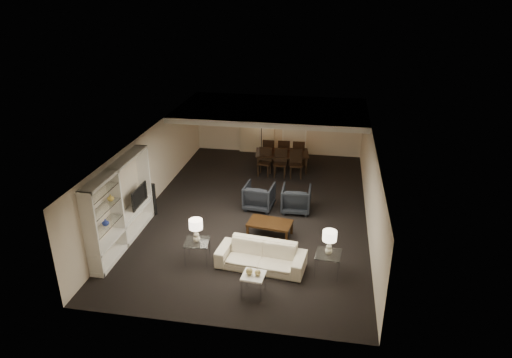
{
  "coord_description": "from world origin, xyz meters",
  "views": [
    {
      "loc": [
        2.24,
        -12.97,
        6.82
      ],
      "look_at": [
        0.0,
        0.0,
        1.1
      ],
      "focal_mm": 32.0,
      "sensor_mm": 36.0,
      "label": 1
    }
  ],
  "objects_px": {
    "television": "(136,196)",
    "chair_fm": "(284,152)",
    "dining_table": "(282,161)",
    "vase_amber": "(111,198)",
    "table_lamp_right": "(329,243)",
    "pendant_light": "(280,123)",
    "sofa": "(261,256)",
    "vase_blue": "(105,222)",
    "chair_nr": "(296,164)",
    "table_lamp_left": "(196,231)",
    "chair_fr": "(299,153)",
    "marble_table": "(254,284)",
    "chair_nm": "(280,163)",
    "side_table_right": "(328,264)",
    "armchair_right": "(296,199)",
    "side_table_left": "(197,251)",
    "coffee_table": "(270,229)",
    "floor_lamp": "(261,138)",
    "armchair_left": "(259,196)",
    "chair_nl": "(264,162)",
    "chair_fl": "(269,151)",
    "floor_speaker": "(154,199)"
  },
  "relations": [
    {
      "from": "marble_table",
      "to": "dining_table",
      "type": "distance_m",
      "value": 7.78
    },
    {
      "from": "armchair_right",
      "to": "chair_fm",
      "type": "height_order",
      "value": "chair_fm"
    },
    {
      "from": "chair_fl",
      "to": "chair_nl",
      "type": "bearing_deg",
      "value": 89.98
    },
    {
      "from": "side_table_right",
      "to": "chair_nm",
      "type": "bearing_deg",
      "value": 108.0
    },
    {
      "from": "chair_nr",
      "to": "armchair_right",
      "type": "bearing_deg",
      "value": -92.2
    },
    {
      "from": "floor_speaker",
      "to": "floor_lamp",
      "type": "height_order",
      "value": "floor_lamp"
    },
    {
      "from": "armchair_left",
      "to": "chair_nl",
      "type": "distance_m",
      "value": 2.74
    },
    {
      "from": "sofa",
      "to": "coffee_table",
      "type": "xyz_separation_m",
      "value": [
        0.0,
        1.6,
        -0.11
      ]
    },
    {
      "from": "television",
      "to": "floor_lamp",
      "type": "xyz_separation_m",
      "value": [
        2.61,
        6.89,
        -0.33
      ]
    },
    {
      "from": "vase_amber",
      "to": "chair_fm",
      "type": "relative_size",
      "value": 0.17
    },
    {
      "from": "coffee_table",
      "to": "dining_table",
      "type": "height_order",
      "value": "dining_table"
    },
    {
      "from": "chair_nm",
      "to": "chair_fm",
      "type": "distance_m",
      "value": 1.3
    },
    {
      "from": "side_table_left",
      "to": "table_lamp_right",
      "type": "xyz_separation_m",
      "value": [
        3.4,
        0.0,
        0.61
      ]
    },
    {
      "from": "armchair_right",
      "to": "chair_fr",
      "type": "relative_size",
      "value": 0.88
    },
    {
      "from": "sofa",
      "to": "chair_fr",
      "type": "distance_m",
      "value": 7.34
    },
    {
      "from": "vase_blue",
      "to": "chair_fl",
      "type": "relative_size",
      "value": 0.18
    },
    {
      "from": "table_lamp_right",
      "to": "pendant_light",
      "type": "bearing_deg",
      "value": 107.36
    },
    {
      "from": "pendant_light",
      "to": "table_lamp_left",
      "type": "height_order",
      "value": "pendant_light"
    },
    {
      "from": "television",
      "to": "chair_fm",
      "type": "relative_size",
      "value": 0.94
    },
    {
      "from": "coffee_table",
      "to": "armchair_left",
      "type": "distance_m",
      "value": 1.81
    },
    {
      "from": "coffee_table",
      "to": "chair_nm",
      "type": "distance_m",
      "value": 4.45
    },
    {
      "from": "side_table_right",
      "to": "armchair_left",
      "type": "bearing_deg",
      "value": 124.88
    },
    {
      "from": "pendant_light",
      "to": "chair_fm",
      "type": "xyz_separation_m",
      "value": [
        0.11,
        0.7,
        -1.39
      ]
    },
    {
      "from": "pendant_light",
      "to": "television",
      "type": "distance_m",
      "value": 6.36
    },
    {
      "from": "marble_table",
      "to": "television",
      "type": "distance_m",
      "value": 4.76
    },
    {
      "from": "sofa",
      "to": "chair_nm",
      "type": "xyz_separation_m",
      "value": [
        -0.26,
        6.03,
        0.2
      ]
    },
    {
      "from": "side_table_right",
      "to": "chair_fl",
      "type": "distance_m",
      "value": 7.77
    },
    {
      "from": "pendant_light",
      "to": "vase_amber",
      "type": "height_order",
      "value": "pendant_light"
    },
    {
      "from": "side_table_left",
      "to": "chair_fl",
      "type": "relative_size",
      "value": 0.59
    },
    {
      "from": "chair_fm",
      "to": "table_lamp_right",
      "type": "bearing_deg",
      "value": 100.42
    },
    {
      "from": "marble_table",
      "to": "vase_amber",
      "type": "xyz_separation_m",
      "value": [
        -3.98,
        1.14,
        1.39
      ]
    },
    {
      "from": "vase_blue",
      "to": "chair_nr",
      "type": "distance_m",
      "value": 7.76
    },
    {
      "from": "sofa",
      "to": "dining_table",
      "type": "bearing_deg",
      "value": 98.72
    },
    {
      "from": "chair_fr",
      "to": "television",
      "type": "bearing_deg",
      "value": 53.24
    },
    {
      "from": "vase_amber",
      "to": "table_lamp_left",
      "type": "bearing_deg",
      "value": -0.93
    },
    {
      "from": "floor_lamp",
      "to": "armchair_right",
      "type": "bearing_deg",
      "value": -68.93
    },
    {
      "from": "sofa",
      "to": "floor_lamp",
      "type": "height_order",
      "value": "floor_lamp"
    },
    {
      "from": "table_lamp_right",
      "to": "chair_fr",
      "type": "xyz_separation_m",
      "value": [
        -1.36,
        7.33,
        -0.37
      ]
    },
    {
      "from": "chair_fl",
      "to": "side_table_left",
      "type": "bearing_deg",
      "value": 83.43
    },
    {
      "from": "vase_amber",
      "to": "dining_table",
      "type": "xyz_separation_m",
      "value": [
        3.72,
        6.64,
        -1.29
      ]
    },
    {
      "from": "chair_nr",
      "to": "chair_fm",
      "type": "height_order",
      "value": "same"
    },
    {
      "from": "dining_table",
      "to": "chair_nr",
      "type": "relative_size",
      "value": 1.92
    },
    {
      "from": "vase_blue",
      "to": "floor_speaker",
      "type": "xyz_separation_m",
      "value": [
        0.19,
        2.68,
        -0.62
      ]
    },
    {
      "from": "dining_table",
      "to": "vase_amber",
      "type": "bearing_deg",
      "value": -126.82
    },
    {
      "from": "table_lamp_left",
      "to": "television",
      "type": "relative_size",
      "value": 0.65
    },
    {
      "from": "sofa",
      "to": "table_lamp_right",
      "type": "bearing_deg",
      "value": 6.51
    },
    {
      "from": "sofa",
      "to": "chair_nm",
      "type": "relative_size",
      "value": 2.14
    },
    {
      "from": "pendant_light",
      "to": "table_lamp_right",
      "type": "distance_m",
      "value": 7.02
    },
    {
      "from": "side_table_right",
      "to": "vase_blue",
      "type": "xyz_separation_m",
      "value": [
        -5.68,
        -0.39,
        0.86
      ]
    },
    {
      "from": "side_table_right",
      "to": "chair_fm",
      "type": "bearing_deg",
      "value": 104.96
    }
  ]
}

